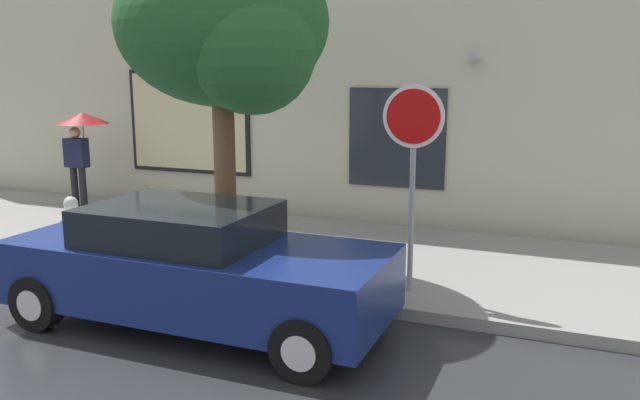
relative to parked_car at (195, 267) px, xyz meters
The scene contains 8 objects.
ground_plane 1.41m from the parked_car, behind, with size 60.00×60.00×0.00m, color #282B2D.
sidewalk 3.32m from the parked_car, 111.98° to the left, with size 20.00×4.00×0.15m, color gray.
building_facade 6.30m from the parked_car, 102.61° to the left, with size 20.00×0.67×7.00m.
parked_car is the anchor object (origin of this frame).
fire_hydrant 4.25m from the parked_car, 151.28° to the left, with size 0.30×0.44×0.72m.
pedestrian_with_umbrella 6.79m from the parked_car, 142.27° to the left, with size 1.04×1.04×1.94m.
street_tree 3.20m from the parked_car, 105.46° to the left, with size 2.95×2.51×4.48m.
stop_sign 2.94m from the parked_car, 38.30° to the left, with size 0.76×0.10×2.59m.
Camera 1 is at (5.17, -5.96, 2.89)m, focal length 35.89 mm.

